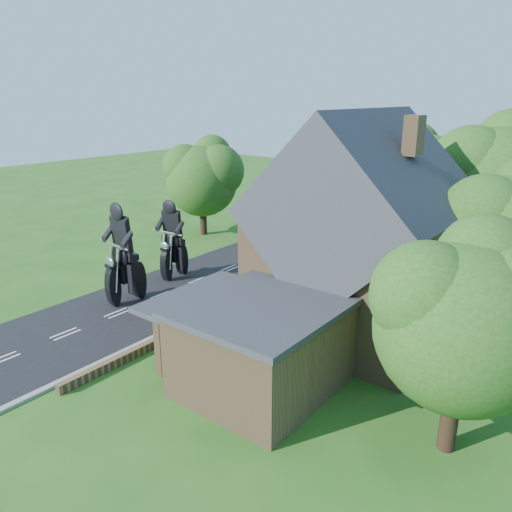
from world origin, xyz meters
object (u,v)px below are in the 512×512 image
Objects in this scene: house at (361,242)px; motorcycle_lead at (126,288)px; annex at (259,344)px; garden_wall at (243,300)px; motorcycle_follow at (174,266)px.

house reaches higher than motorcycle_lead.
motorcycle_lead is at bearing 169.13° from annex.
motorcycle_lead is at bearing -143.65° from garden_wall.
motorcycle_follow is (-0.80, 4.27, -0.10)m from motorcycle_lead.
annex is at bearing 147.69° from motorcycle_follow.
garden_wall is 2.15× the size of house.
annex is 13.14m from motorcycle_follow.
annex reaches higher than motorcycle_lead.
garden_wall is 3.12× the size of annex.
garden_wall is 13.96× the size of motorcycle_follow.
garden_wall is 8.19m from annex.
motorcycle_lead is at bearing -157.18° from house.
motorcycle_follow is at bearing 151.14° from annex.
house is 5.74× the size of motorcycle_lead.
house is (6.19, 1.00, 4.14)m from garden_wall.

